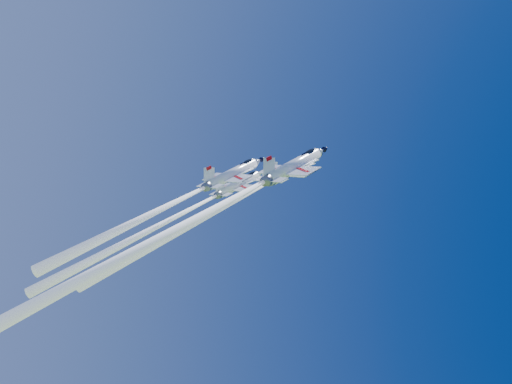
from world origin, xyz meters
TOP-DOWN VIEW (x-y plane):
  - jet_lead at (-6.59, -1.85)m, footprint 41.84×13.37m
  - jet_left at (-13.33, 5.25)m, footprint 37.39×12.15m
  - jet_right at (-19.51, -8.83)m, footprint 55.04×18.54m
  - jet_slot at (-17.04, -2.10)m, footprint 34.12×11.09m

SIDE VIEW (x-z plane):
  - jet_right at x=-19.51m, z-range 54.16..104.15m
  - jet_left at x=-13.33m, z-range 66.55..99.62m
  - jet_slot at x=-17.04m, z-range 69.40..98.74m
  - jet_lead at x=-6.59m, z-range 67.05..103.59m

